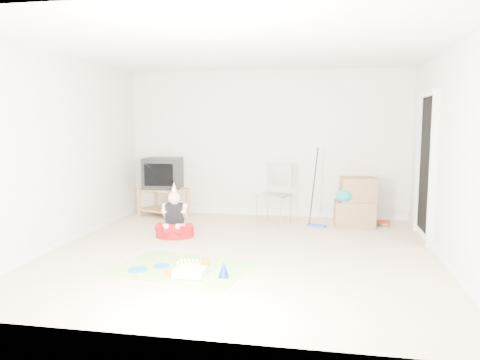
% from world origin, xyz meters
% --- Properties ---
extents(ground, '(5.00, 5.00, 0.00)m').
position_xyz_m(ground, '(0.00, 0.00, 0.00)').
color(ground, beige).
rests_on(ground, ground).
extents(doorway_recess, '(0.02, 0.90, 2.05)m').
position_xyz_m(doorway_recess, '(2.48, 1.20, 1.02)').
color(doorway_recess, black).
rests_on(doorway_recess, ground).
extents(tv_stand, '(0.94, 0.76, 0.51)m').
position_xyz_m(tv_stand, '(-1.81, 2.05, 0.30)').
color(tv_stand, '#A97B4C').
rests_on(tv_stand, ground).
extents(crt_tv, '(0.66, 0.56, 0.55)m').
position_xyz_m(crt_tv, '(-1.81, 2.05, 0.78)').
color(crt_tv, black).
rests_on(crt_tv, tv_stand).
extents(folding_chair, '(0.58, 0.57, 1.03)m').
position_xyz_m(folding_chair, '(0.22, 1.72, 0.50)').
color(folding_chair, '#97979C').
rests_on(folding_chair, ground).
extents(cardboard_boxes, '(0.67, 0.53, 0.80)m').
position_xyz_m(cardboard_boxes, '(1.54, 1.85, 0.38)').
color(cardboard_boxes, '#8E6744').
rests_on(cardboard_boxes, ground).
extents(floor_mop, '(0.33, 0.41, 1.27)m').
position_xyz_m(floor_mop, '(0.92, 1.68, 0.26)').
color(floor_mop, blue).
rests_on(floor_mop, ground).
extents(book_pile, '(0.28, 0.32, 0.06)m').
position_xyz_m(book_pile, '(2.01, 2.03, 0.03)').
color(book_pile, '#287A34').
rests_on(book_pile, ground).
extents(seated_woman, '(0.65, 0.65, 0.81)m').
position_xyz_m(seated_woman, '(-1.13, 0.64, 0.18)').
color(seated_woman, '#9E0E12').
rests_on(seated_woman, ground).
extents(party_mat, '(1.69, 1.37, 0.01)m').
position_xyz_m(party_mat, '(-0.56, -0.81, 0.00)').
color(party_mat, '#E43073').
rests_on(party_mat, ground).
extents(birthday_cake, '(0.34, 0.27, 0.15)m').
position_xyz_m(birthday_cake, '(-0.39, -1.07, 0.05)').
color(birthday_cake, white).
rests_on(birthday_cake, party_mat).
extents(blue_plate_near, '(0.26, 0.26, 0.01)m').
position_xyz_m(blue_plate_near, '(-0.82, -0.79, 0.01)').
color(blue_plate_near, blue).
rests_on(blue_plate_near, party_mat).
extents(blue_plate_far, '(0.26, 0.26, 0.01)m').
position_xyz_m(blue_plate_far, '(-1.04, -0.97, 0.01)').
color(blue_plate_far, blue).
rests_on(blue_plate_far, party_mat).
extents(orange_cup_near, '(0.08, 0.08, 0.08)m').
position_xyz_m(orange_cup_near, '(-0.31, -0.66, 0.05)').
color(orange_cup_near, orange).
rests_on(orange_cup_near, party_mat).
extents(orange_cup_far, '(0.09, 0.09, 0.07)m').
position_xyz_m(orange_cup_far, '(-0.63, -1.09, 0.04)').
color(orange_cup_far, orange).
rests_on(orange_cup_far, party_mat).
extents(blue_party_hat, '(0.16, 0.16, 0.18)m').
position_xyz_m(blue_party_hat, '(-0.02, -1.03, 0.09)').
color(blue_party_hat, '#182BAD').
rests_on(blue_party_hat, party_mat).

